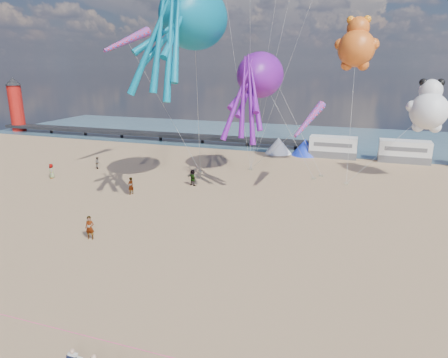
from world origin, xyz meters
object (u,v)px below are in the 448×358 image
(beachgoer_0, at_px, (51,171))
(motorhome_1, at_px, (404,151))
(lighthouse, at_px, (16,108))
(kite_octopus_purple, at_px, (260,75))
(kite_teddy_orange, at_px, (356,49))
(beachgoer_1, at_px, (98,163))
(windsock_mid, at_px, (275,78))
(sandbag_b, at_px, (314,179))
(sandbag_e, at_px, (250,169))
(motorhome_0, at_px, (333,147))
(kite_octopus_teal, at_px, (194,17))
(windsock_left, at_px, (127,41))
(tent_blue, at_px, (305,147))
(standing_person, at_px, (90,228))
(kite_panda, at_px, (429,111))
(sandbag_c, at_px, (346,184))
(beachgoer_5, at_px, (131,186))
(sandbag_d, at_px, (321,176))
(windsock_right, at_px, (309,120))
(tent_white, at_px, (278,145))
(beachgoer_4, at_px, (193,177))
(sandbag_a, at_px, (200,172))

(beachgoer_0, bearing_deg, motorhome_1, 72.91)
(lighthouse, relative_size, kite_octopus_purple, 0.78)
(motorhome_1, relative_size, kite_teddy_orange, 0.92)
(beachgoer_0, distance_m, beachgoer_1, 6.06)
(windsock_mid, bearing_deg, beachgoer_1, -179.95)
(sandbag_b, xyz_separation_m, sandbag_e, (-8.17, 1.80, 0.00))
(windsock_mid, bearing_deg, motorhome_0, 53.78)
(kite_octopus_teal, bearing_deg, motorhome_1, 68.08)
(motorhome_0, distance_m, windsock_left, 31.59)
(tent_blue, xyz_separation_m, windsock_left, (-18.35, -17.31, 14.38))
(sandbag_e, xyz_separation_m, kite_teddy_orange, (11.55, 2.51, 14.63))
(standing_person, height_order, beachgoer_0, standing_person)
(kite_teddy_orange, bearing_deg, beachgoer_1, -154.43)
(tent_blue, relative_size, standing_person, 2.14)
(tent_blue, bearing_deg, kite_panda, -34.86)
(sandbag_e, xyz_separation_m, windsock_left, (-13.02, -6.25, 15.47))
(motorhome_1, distance_m, sandbag_c, 15.51)
(tent_blue, height_order, beachgoer_5, tent_blue)
(motorhome_1, xyz_separation_m, beachgoer_5, (-27.99, -24.59, -0.58))
(tent_blue, distance_m, sandbag_d, 11.87)
(standing_person, relative_size, kite_octopus_teal, 0.15)
(windsock_right, bearing_deg, sandbag_e, 159.48)
(standing_person, relative_size, sandbag_b, 3.73)
(lighthouse, distance_m, beachgoer_0, 41.02)
(beachgoer_0, relative_size, kite_panda, 0.25)
(sandbag_b, xyz_separation_m, windsock_right, (-0.30, -5.39, 7.56))
(tent_white, bearing_deg, sandbag_c, -52.61)
(beachgoer_4, height_order, sandbag_a, beachgoer_4)
(tent_white, height_order, sandbag_e, tent_white)
(tent_white, relative_size, kite_panda, 0.58)
(sandbag_e, distance_m, kite_panda, 21.31)
(tent_white, bearing_deg, standing_person, -102.13)
(sandbag_a, xyz_separation_m, kite_octopus_purple, (7.33, 0.13, 11.76))
(kite_teddy_orange, distance_m, windsock_left, 26.09)
(kite_octopus_teal, xyz_separation_m, windsock_mid, (5.78, 9.46, -5.72))
(beachgoer_1, xyz_separation_m, kite_panda, (38.61, 6.69, 7.36))
(tent_blue, height_order, windsock_right, windsock_right)
(motorhome_1, height_order, kite_octopus_purple, kite_octopus_purple)
(sandbag_e, bearing_deg, windsock_mid, -28.91)
(standing_person, bearing_deg, sandbag_d, 42.50)
(beachgoer_0, relative_size, kite_octopus_purple, 0.15)
(sandbag_d, bearing_deg, kite_octopus_purple, -157.35)
(standing_person, bearing_deg, windsock_mid, 52.19)
(motorhome_1, distance_m, windsock_left, 38.89)
(tent_white, height_order, sandbag_c, tent_white)
(sandbag_d, bearing_deg, beachgoer_4, -147.91)
(sandbag_d, xyz_separation_m, sandbag_e, (-8.86, 0.22, 0.00))
(sandbag_a, height_order, sandbag_e, same)
(sandbag_e, height_order, kite_octopus_purple, kite_octopus_purple)
(sandbag_d, xyz_separation_m, windsock_right, (-1.00, -6.97, 7.56))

